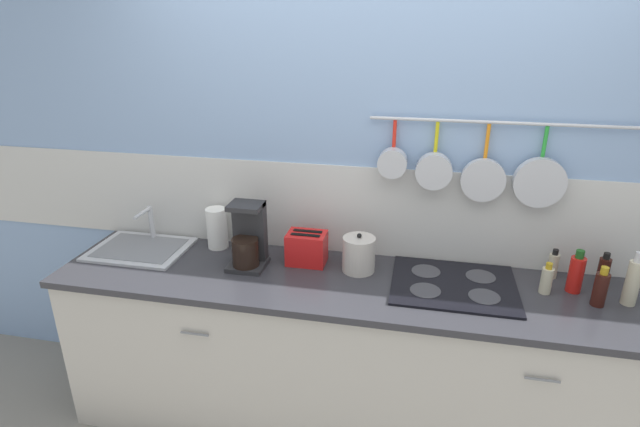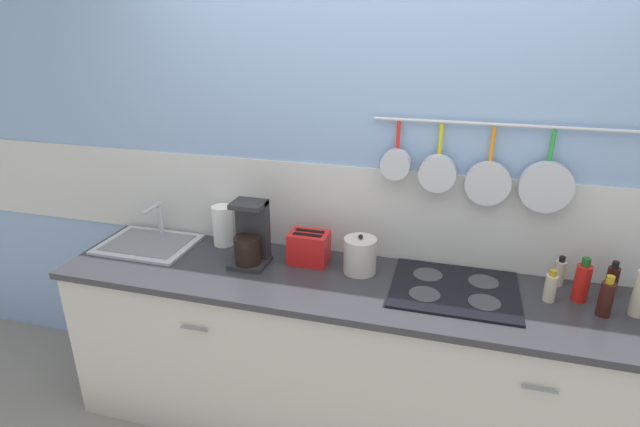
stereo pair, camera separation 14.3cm
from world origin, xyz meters
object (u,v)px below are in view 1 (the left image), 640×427
Objects in this scene: paper_towel_roll at (217,228)px; toaster at (307,248)px; bottle_olive_oil at (576,273)px; coffee_maker at (248,241)px; bottle_vinegar at (553,265)px; bottle_sesame_oil at (600,288)px; kettle at (359,254)px; bottle_hot_sauce at (603,271)px; bottle_dish_soap at (547,280)px; bottle_cooking_wine at (633,282)px.

paper_towel_roll is 0.54m from toaster.
coffee_maker is at bearing -177.68° from bottle_olive_oil.
paper_towel_roll is 1.52× the size of bottle_vinegar.
bottle_sesame_oil is at bearing -57.99° from bottle_vinegar.
coffee_maker is at bearing -162.85° from toaster.
kettle is (0.28, -0.03, 0.01)m from toaster.
bottle_hot_sauce is (1.96, -0.02, -0.04)m from paper_towel_roll.
bottle_olive_oil is (0.07, -0.12, 0.03)m from bottle_vinegar.
coffee_maker reaches higher than bottle_vinegar.
bottle_vinegar is (1.75, 0.01, -0.05)m from paper_towel_roll.
bottle_sesame_oil is (0.08, -0.11, -0.01)m from bottle_olive_oil.
kettle is (0.81, -0.11, -0.02)m from paper_towel_roll.
kettle is 1.09m from bottle_sesame_oil.
coffee_maker is 0.30m from toaster.
bottle_dish_soap is (1.69, -0.15, -0.05)m from paper_towel_roll.
bottle_sesame_oil is at bearing -109.40° from bottle_hot_sauce.
bottle_hot_sauce is (1.72, 0.15, -0.06)m from coffee_maker.
paper_towel_roll is at bearing 176.60° from bottle_olive_oil.
bottle_dish_soap is at bearing -5.16° from paper_towel_roll.
bottle_cooking_wine reaches higher than bottle_hot_sauce.
bottle_olive_oil is (1.01, 0.01, 0.00)m from kettle.
bottle_dish_soap is 0.35m from bottle_cooking_wine.
kettle is at bearing -172.29° from bottle_vinegar.
coffee_maker is 1.98× the size of bottle_hot_sauce.
toaster is 1.16m from bottle_dish_soap.
coffee_maker is at bearing -174.02° from kettle.
paper_towel_roll is at bearing -179.51° from bottle_vinegar.
kettle is 1.19× the size of bottle_hot_sauce.
bottle_hot_sauce is at bearing 2.37° from toaster.
bottle_sesame_oil is at bearing -5.61° from toaster.
paper_towel_roll is 2.04m from bottle_cooking_wine.
bottle_sesame_oil is (0.21, -0.07, 0.02)m from bottle_dish_soap.
bottle_hot_sauce is at bearing 24.89° from bottle_dish_soap.
bottle_hot_sauce is at bearing 4.91° from coffee_maker.
bottle_cooking_wine reaches higher than paper_towel_roll.
bottle_hot_sauce reaches higher than toaster.
bottle_sesame_oil is 0.75× the size of bottle_cooking_wine.
bottle_cooking_wine is at bearing -4.05° from bottle_dish_soap.
toaster is 1.14× the size of bottle_sesame_oil.
bottle_cooking_wine is (0.21, -0.07, 0.02)m from bottle_olive_oil.
paper_towel_roll is 0.81m from kettle.
bottle_hot_sauce is at bearing -10.36° from bottle_vinegar.
bottle_olive_oil reaches higher than toaster.
bottle_hot_sauce is at bearing 114.59° from bottle_cooking_wine.
bottle_vinegar is at bearing 0.49° from paper_towel_roll.
paper_towel_roll reaches higher than toaster.
bottle_vinegar is at bearing 7.71° from kettle.
bottle_cooking_wine is (0.14, 0.04, 0.03)m from bottle_sesame_oil.
bottle_olive_oil is 0.17m from bottle_hot_sauce.
bottle_dish_soap is 0.14m from bottle_olive_oil.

